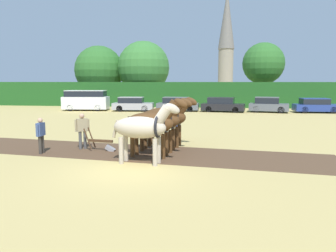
# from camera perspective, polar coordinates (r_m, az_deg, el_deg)

# --- Properties ---
(ground_plane) EXTENTS (240.00, 240.00, 0.00)m
(ground_plane) POSITION_cam_1_polar(r_m,az_deg,el_deg) (11.89, -6.34, -7.66)
(ground_plane) COLOR tan
(plowed_furrow_strip) EXTENTS (22.17, 6.03, 0.01)m
(plowed_furrow_strip) POSITION_cam_1_polar(r_m,az_deg,el_deg) (15.73, -14.06, -4.01)
(plowed_furrow_strip) COLOR brown
(plowed_furrow_strip) RESTS_ON ground
(hedgerow) EXTENTS (68.49, 1.60, 3.07)m
(hedgerow) POSITION_cam_1_polar(r_m,az_deg,el_deg) (40.69, 3.85, 5.49)
(hedgerow) COLOR #1E511E
(hedgerow) RESTS_ON ground
(tree_far_left) EXTENTS (7.00, 7.00, 8.23)m
(tree_far_left) POSITION_cam_1_polar(r_m,az_deg,el_deg) (48.93, -11.90, 9.47)
(tree_far_left) COLOR #423323
(tree_far_left) RESTS_ON ground
(tree_left) EXTENTS (7.34, 7.34, 8.78)m
(tree_left) POSITION_cam_1_polar(r_m,az_deg,el_deg) (47.12, -4.28, 10.14)
(tree_left) COLOR #4C3823
(tree_left) RESTS_ON ground
(tree_center_left) EXTENTS (5.47, 5.47, 8.21)m
(tree_center_left) POSITION_cam_1_polar(r_m,az_deg,el_deg) (45.56, 16.28, 10.38)
(tree_center_left) COLOR #423323
(tree_center_left) RESTS_ON ground
(church_spire) EXTENTS (3.28, 3.28, 21.30)m
(church_spire) POSITION_cam_1_polar(r_m,az_deg,el_deg) (68.73, 10.12, 14.35)
(church_spire) COLOR gray
(church_spire) RESTS_ON ground
(draft_horse_lead_left) EXTENTS (2.77, 1.12, 2.43)m
(draft_horse_lead_left) POSITION_cam_1_polar(r_m,az_deg,el_deg) (12.50, -4.46, -0.31)
(draft_horse_lead_left) COLOR #B2A38E
(draft_horse_lead_left) RESTS_ON ground
(draft_horse_lead_right) EXTENTS (2.81, 1.17, 2.56)m
(draft_horse_lead_right) POSITION_cam_1_polar(r_m,az_deg,el_deg) (13.62, -2.79, 0.52)
(draft_horse_lead_right) COLOR #513319
(draft_horse_lead_right) RESTS_ON ground
(draft_horse_trail_left) EXTENTS (2.79, 1.18, 2.51)m
(draft_horse_trail_left) POSITION_cam_1_polar(r_m,az_deg,el_deg) (14.77, -1.42, 1.03)
(draft_horse_trail_left) COLOR #513319
(draft_horse_trail_left) RESTS_ON ground
(draft_horse_trail_right) EXTENTS (2.83, 1.22, 2.49)m
(draft_horse_trail_right) POSITION_cam_1_polar(r_m,az_deg,el_deg) (15.91, -0.25, 1.56)
(draft_horse_trail_right) COLOR #513319
(draft_horse_trail_right) RESTS_ON ground
(plow) EXTENTS (1.49, 0.50, 1.13)m
(plow) POSITION_cam_1_polar(r_m,az_deg,el_deg) (15.29, -11.27, -3.09)
(plow) COLOR #4C331E
(plow) RESTS_ON ground
(farmer_at_plow) EXTENTS (0.58, 0.44, 1.67)m
(farmer_at_plow) POSITION_cam_1_polar(r_m,az_deg,el_deg) (15.78, -14.70, -0.42)
(farmer_at_plow) COLOR #4C4C4C
(farmer_at_plow) RESTS_ON ground
(farmer_beside_team) EXTENTS (0.40, 0.63, 1.61)m
(farmer_beside_team) POSITION_cam_1_polar(r_m,az_deg,el_deg) (17.57, 1.75, 0.49)
(farmer_beside_team) COLOR #4C4C4C
(farmer_beside_team) RESTS_ON ground
(farmer_onlooker_left) EXTENTS (0.22, 0.64, 1.58)m
(farmer_onlooker_left) POSITION_cam_1_polar(r_m,az_deg,el_deg) (15.36, -21.28, -1.17)
(farmer_onlooker_left) COLOR #38332D
(farmer_onlooker_left) RESTS_ON ground
(parked_van) EXTENTS (4.99, 2.52, 2.18)m
(parked_van) POSITION_cam_1_polar(r_m,az_deg,el_deg) (36.83, -14.10, 4.38)
(parked_van) COLOR silver
(parked_van) RESTS_ON ground
(parked_car_left) EXTENTS (4.40, 2.07, 1.50)m
(parked_car_left) POSITION_cam_1_polar(r_m,az_deg,el_deg) (35.15, -6.19, 3.78)
(parked_car_left) COLOR #9E9EA8
(parked_car_left) RESTS_ON ground
(parked_car_center_left) EXTENTS (4.50, 1.90, 1.49)m
(parked_car_center_left) POSITION_cam_1_polar(r_m,az_deg,el_deg) (35.06, 1.62, 3.79)
(parked_car_center_left) COLOR #565B66
(parked_car_center_left) RESTS_ON ground
(parked_car_center) EXTENTS (4.62, 2.48, 1.50)m
(parked_car_center) POSITION_cam_1_polar(r_m,az_deg,el_deg) (34.57, 9.45, 3.64)
(parked_car_center) COLOR black
(parked_car_center) RESTS_ON ground
(parked_car_center_right) EXTENTS (4.12, 2.42, 1.56)m
(parked_car_center_right) POSITION_cam_1_polar(r_m,az_deg,el_deg) (35.03, 17.06, 3.51)
(parked_car_center_right) COLOR #565B66
(parked_car_center_right) RESTS_ON ground
(parked_car_right) EXTENTS (4.43, 1.98, 1.47)m
(parked_car_right) POSITION_cam_1_polar(r_m,az_deg,el_deg) (36.34, 24.33, 3.24)
(parked_car_right) COLOR navy
(parked_car_right) RESTS_ON ground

